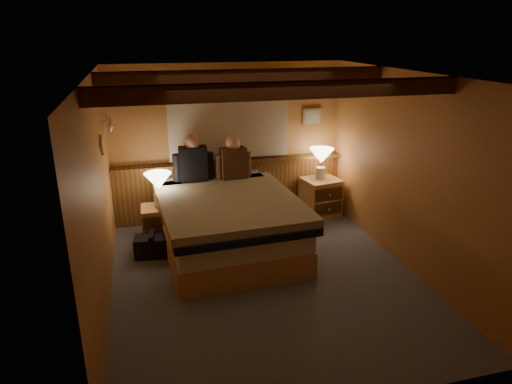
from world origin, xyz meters
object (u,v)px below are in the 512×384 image
object	(u,v)px
nightstand_right	(321,197)
person_left	(193,161)
bed	(228,222)
nightstand_left	(159,224)
lamp_right	(321,158)
lamp_left	(158,183)
duffel_bag	(152,246)
person_right	(233,161)

from	to	relation	value
nightstand_right	person_left	world-z (taller)	person_left
bed	nightstand_left	world-z (taller)	bed
nightstand_left	lamp_right	distance (m)	2.69
nightstand_left	person_left	distance (m)	1.01
lamp_left	nightstand_right	bearing A→B (deg)	7.27
nightstand_left	duffel_bag	xyz separation A→B (m)	(-0.12, -0.45, -0.11)
nightstand_left	person_left	world-z (taller)	person_left
nightstand_left	nightstand_right	world-z (taller)	nightstand_right
person_right	duffel_bag	xyz separation A→B (m)	(-1.26, -0.71, -0.88)
lamp_left	person_right	bearing A→B (deg)	11.84
nightstand_left	duffel_bag	world-z (taller)	nightstand_left
nightstand_right	lamp_left	size ratio (longest dim) A/B	1.28
nightstand_left	person_right	world-z (taller)	person_right
nightstand_right	lamp_right	size ratio (longest dim) A/B	1.26
lamp_left	lamp_right	bearing A→B (deg)	7.83
lamp_left	person_right	world-z (taller)	person_right
nightstand_right	lamp_right	distance (m)	0.65
person_right	bed	bearing A→B (deg)	-112.15
duffel_bag	lamp_right	bearing A→B (deg)	23.87
bed	nightstand_right	xyz separation A→B (m)	(1.70, 0.87, -0.10)
lamp_left	duffel_bag	world-z (taller)	lamp_left
lamp_left	lamp_right	distance (m)	2.57
bed	nightstand_right	bearing A→B (deg)	24.21
lamp_left	duffel_bag	size ratio (longest dim) A/B	1.00
person_left	bed	bearing A→B (deg)	-66.77
person_right	duffel_bag	world-z (taller)	person_right
bed	duffel_bag	bearing A→B (deg)	173.06
nightstand_left	person_right	distance (m)	1.40
nightstand_right	duffel_bag	size ratio (longest dim) A/B	1.28
nightstand_left	person_left	xyz separation A→B (m)	(0.55, 0.30, 0.80)
bed	nightstand_left	distance (m)	1.03
lamp_right	person_right	xyz separation A→B (m)	(-1.44, -0.12, 0.08)
nightstand_right	duffel_bag	bearing A→B (deg)	-173.06
lamp_right	nightstand_right	bearing A→B (deg)	-68.82
lamp_left	person_right	distance (m)	1.14
bed	person_left	bearing A→B (deg)	108.81
lamp_right	person_left	world-z (taller)	person_left
person_left	nightstand_left	bearing A→B (deg)	-149.82
nightstand_right	person_right	size ratio (longest dim) A/B	0.94
lamp_right	person_left	xyz separation A→B (m)	(-2.02, -0.07, 0.10)
person_left	duffel_bag	bearing A→B (deg)	-130.37
nightstand_right	person_left	xyz separation A→B (m)	(-2.03, -0.05, 0.75)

